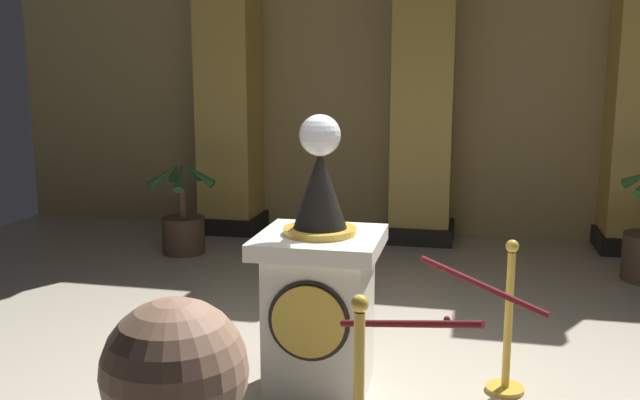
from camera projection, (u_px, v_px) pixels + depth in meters
ground_plane at (369, 391)px, 4.42m from camera, size 10.70×10.70×0.00m
back_wall at (427, 61)px, 8.40m from camera, size 10.70×0.16×4.19m
pedestal_clock at (320, 290)px, 4.31m from camera, size 0.74×0.74×1.74m
stanchion_far at (507, 340)px, 4.36m from camera, size 0.24×0.24×0.98m
velvet_rope at (448, 303)px, 3.68m from camera, size 1.08×1.09×0.22m
column_left at (229, 69)px, 8.51m from camera, size 0.79×0.79×4.02m
column_centre_rear at (424, 69)px, 8.01m from camera, size 0.82×0.82×4.02m
potted_palm_left at (183, 223)px, 7.70m from camera, size 0.69×0.74×1.05m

